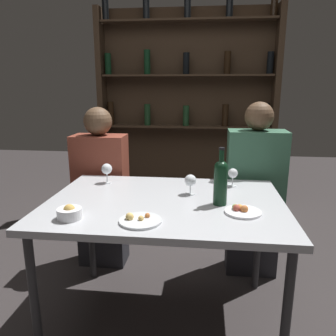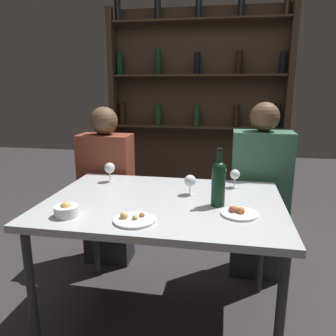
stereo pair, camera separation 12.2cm
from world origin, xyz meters
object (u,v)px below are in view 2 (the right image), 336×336
seated_person_left (107,191)px  seated_person_right (259,197)px  wine_glass_0 (110,168)px  food_plate_1 (134,219)px  wine_bottle (218,181)px  wine_glass_3 (235,175)px  snack_bowl (66,210)px  wine_glass_1 (222,171)px  food_plate_0 (238,212)px  wine_glass_2 (190,181)px

seated_person_left → seated_person_right: 1.15m
wine_glass_0 → food_plate_1: wine_glass_0 is taller
wine_bottle → wine_glass_3: wine_bottle is taller
wine_bottle → snack_bowl: bearing=-158.8°
wine_glass_1 → snack_bowl: size_ratio=0.98×
wine_glass_0 → seated_person_left: 0.46m
wine_bottle → food_plate_1: bearing=-143.7°
wine_glass_3 → food_plate_1: 0.78m
wine_glass_0 → wine_glass_3: (0.81, 0.02, -0.01)m
wine_glass_0 → snack_bowl: (-0.00, -0.60, -0.06)m
wine_glass_1 → seated_person_left: bearing=166.0°
wine_glass_0 → wine_glass_3: size_ratio=1.12×
food_plate_0 → snack_bowl: bearing=-168.5°
wine_glass_3 → seated_person_left: 1.05m
food_plate_0 → wine_glass_1: bearing=99.8°
wine_glass_2 → wine_glass_1: bearing=58.6°
wine_bottle → wine_glass_2: 0.23m
wine_glass_2 → seated_person_left: 0.91m
seated_person_left → food_plate_0: bearing=-38.3°
snack_bowl → seated_person_right: 1.38m
snack_bowl → wine_bottle: bearing=21.2°
wine_glass_0 → snack_bowl: size_ratio=1.10×
wine_bottle → food_plate_1: 0.49m
food_plate_1 → snack_bowl: bearing=180.0°
seated_person_left → snack_bowl: bearing=-80.8°
food_plate_1 → seated_person_right: 1.16m
wine_bottle → wine_glass_1: bearing=88.7°
wine_glass_0 → wine_glass_2: bearing=-17.2°
wine_bottle → snack_bowl: size_ratio=2.64×
wine_bottle → food_plate_1: size_ratio=1.55×
food_plate_1 → wine_glass_0: bearing=119.1°
wine_bottle → wine_glass_3: (0.09, 0.34, -0.06)m
wine_bottle → wine_glass_3: bearing=74.8°
wine_glass_2 → food_plate_0: wine_glass_2 is taller
wine_glass_3 → wine_glass_1: bearing=130.7°
wine_glass_0 → food_plate_0: 0.93m
snack_bowl → wine_glass_0: bearing=89.7°
wine_glass_3 → snack_bowl: wine_glass_3 is taller
wine_bottle → seated_person_left: seated_person_left is taller
wine_bottle → wine_glass_2: size_ratio=2.62×
wine_bottle → wine_glass_2: (-0.16, 0.15, -0.05)m
food_plate_0 → snack_bowl: (-0.82, -0.17, 0.02)m
food_plate_0 → food_plate_1: 0.51m
snack_bowl → food_plate_1: bearing=-0.0°
seated_person_left → seated_person_right: bearing=0.0°
wine_bottle → wine_glass_2: wine_bottle is taller
snack_bowl → seated_person_right: bearing=43.2°
food_plate_1 → food_plate_0: bearing=19.0°
food_plate_1 → seated_person_right: (0.66, 0.94, -0.17)m
wine_glass_1 → seated_person_left: seated_person_left is taller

